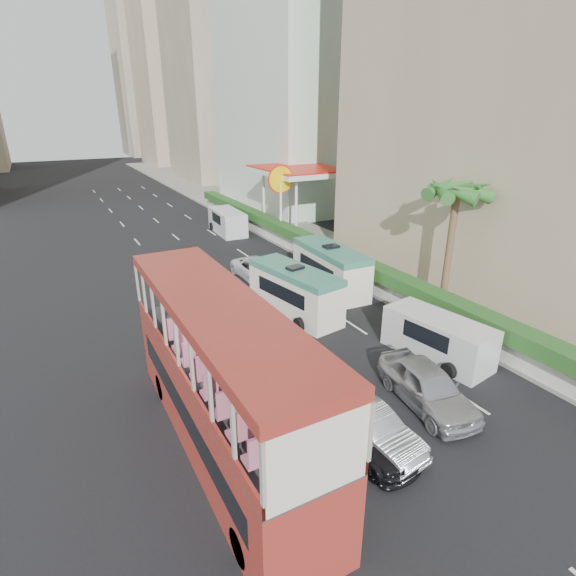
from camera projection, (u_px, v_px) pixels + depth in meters
ground_plane at (372, 392)px, 17.23m from camera, size 200.00×200.00×0.00m
double_decker_bus at (221, 377)px, 13.62m from camera, size 2.50×11.00×5.06m
car_silver_lane_a at (367, 443)px, 14.62m from camera, size 1.95×4.14×1.31m
car_silver_lane_b at (425, 404)px, 16.55m from camera, size 2.51×4.77×1.55m
car_black at (360, 445)px, 14.49m from camera, size 2.10×4.36×1.22m
van_asset at (258, 279)px, 28.75m from camera, size 2.15×4.55×1.26m
minibus_near at (295, 292)px, 23.41m from camera, size 2.81×5.91×2.51m
minibus_far at (330, 269)px, 26.62m from camera, size 2.26×5.99×2.62m
panel_van_near at (438, 338)px, 19.37m from camera, size 2.56×4.90×1.87m
panel_van_far at (227, 222)px, 39.20m from camera, size 2.23×5.05×1.98m
sidewalk at (279, 226)px, 41.59m from camera, size 6.00×120.00×0.18m
kerb_wall at (316, 255)px, 31.16m from camera, size 0.30×44.00×1.00m
hedge at (316, 244)px, 30.84m from camera, size 1.10×44.00×0.70m
palm_tree at (449, 252)px, 22.72m from camera, size 0.36×0.36×6.40m
shell_station at (299, 200)px, 39.42m from camera, size 6.50×8.00×5.50m
tower_far_a at (174, 41)px, 83.54m from camera, size 14.00×14.00×44.00m
tower_far_b at (149, 63)px, 102.21m from camera, size 14.00×14.00×40.00m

